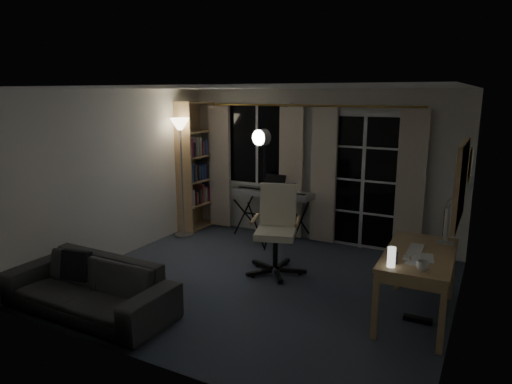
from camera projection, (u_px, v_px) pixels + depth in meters
floor at (259, 284)px, 5.74m from camera, size 4.50×4.00×0.02m
window at (258, 144)px, 7.60m from camera, size 1.20×0.08×1.40m
french_door at (363, 182)px, 6.88m from camera, size 1.32×0.09×2.11m
curtains at (306, 174)px, 7.19m from camera, size 3.60×0.07×2.13m
bookshelf at (198, 168)px, 8.01m from camera, size 0.37×1.03×2.20m
torchiere_lamp at (180, 142)px, 7.30m from camera, size 0.36×0.36×1.95m
keyboard_piano at (272, 194)px, 7.34m from camera, size 1.37×0.70×0.98m
studio_light at (262, 151)px, 6.75m from camera, size 0.40×0.41×1.86m
office_chair at (277, 221)px, 6.04m from camera, size 0.81×0.77×1.17m
desk at (419, 261)px, 4.74m from camera, size 0.71×1.37×0.72m
monitor at (447, 219)px, 4.96m from camera, size 0.18×0.52×0.45m
desk_clutter at (409, 273)px, 4.58m from camera, size 0.41×0.82×0.92m
mug at (423, 265)px, 4.23m from camera, size 0.12×0.10×0.12m
wall_mirror at (460, 183)px, 4.09m from camera, size 0.04×0.94×0.74m
framed_print at (468, 164)px, 4.85m from camera, size 0.03×0.42×0.32m
wall_shelf at (463, 174)px, 5.36m from camera, size 0.16×0.30×0.18m
sofa at (88, 279)px, 4.90m from camera, size 1.97×0.59×0.77m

